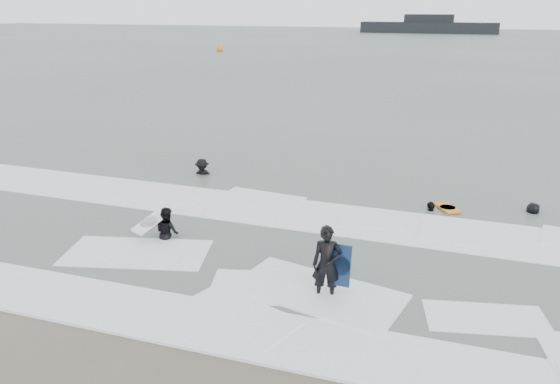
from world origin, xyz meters
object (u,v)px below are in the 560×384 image
(surfer_wading, at_px, (168,239))
(surfer_right_far, at_px, (532,214))
(surfer_right_near, at_px, (431,212))
(surfer_breaker, at_px, (202,176))
(vessel_horizon, at_px, (428,26))
(surfer_centre, at_px, (326,299))
(buoy, at_px, (220,49))

(surfer_wading, distance_m, surfer_right_far, 11.46)
(surfer_wading, relative_size, surfer_right_near, 1.00)
(surfer_breaker, distance_m, vessel_horizon, 121.74)
(surfer_centre, distance_m, surfer_right_near, 6.72)
(surfer_breaker, bearing_deg, buoy, 102.53)
(surfer_wading, height_order, buoy, buoy)
(buoy, relative_size, vessel_horizon, 0.05)
(surfer_breaker, bearing_deg, surfer_right_near, -19.30)
(surfer_breaker, relative_size, surfer_right_near, 1.02)
(buoy, bearing_deg, surfer_right_far, -56.00)
(surfer_right_near, height_order, buoy, buoy)
(buoy, bearing_deg, vessel_horizon, 70.76)
(surfer_right_far, bearing_deg, vessel_horizon, -124.61)
(surfer_centre, xyz_separation_m, surfer_wading, (-5.13, 1.76, 0.00))
(surfer_right_near, bearing_deg, vessel_horizon, -142.70)
(surfer_right_near, xyz_separation_m, vessel_horizon, (-10.95, 122.79, 1.60))
(buoy, bearing_deg, surfer_breaker, -65.23)
(surfer_wading, height_order, surfer_right_far, surfer_right_far)
(surfer_wading, distance_m, buoy, 66.73)
(surfer_wading, distance_m, surfer_right_near, 8.36)
(surfer_centre, relative_size, vessel_horizon, 0.06)
(vessel_horizon, bearing_deg, surfer_breaker, -88.97)
(surfer_breaker, xyz_separation_m, surfer_right_near, (8.77, -1.09, 0.00))
(surfer_right_far, relative_size, vessel_horizon, 0.05)
(surfer_centre, xyz_separation_m, surfer_breaker, (-7.00, 7.56, 0.00))
(surfer_wading, xyz_separation_m, surfer_right_near, (6.90, 4.71, 0.00))
(surfer_breaker, height_order, vessel_horizon, vessel_horizon)
(surfer_centre, distance_m, surfer_right_far, 8.83)
(surfer_centre, height_order, vessel_horizon, vessel_horizon)
(surfer_centre, relative_size, surfer_wading, 1.19)
(surfer_wading, height_order, surfer_right_near, same)
(surfer_centre, distance_m, surfer_breaker, 10.30)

